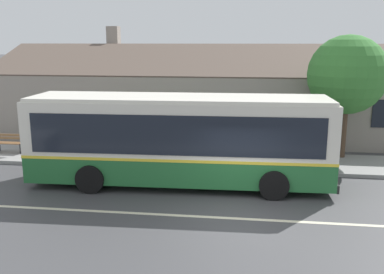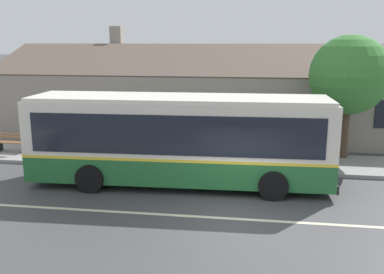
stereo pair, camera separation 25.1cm
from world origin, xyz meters
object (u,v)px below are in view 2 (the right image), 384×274
object	(u,v)px
bench_by_building	(11,143)
bench_down_street	(90,147)
street_tree_primary	(350,77)
transit_bus	(179,138)

from	to	relation	value
bench_by_building	bench_down_street	size ratio (longest dim) A/B	0.91
bench_by_building	street_tree_primary	world-z (taller)	street_tree_primary
transit_bus	street_tree_primary	xyz separation A→B (m)	(6.64, 4.16, 1.92)
street_tree_primary	transit_bus	bearing A→B (deg)	-147.92
bench_by_building	street_tree_primary	size ratio (longest dim) A/B	0.29
street_tree_primary	bench_down_street	bearing A→B (deg)	-173.04
transit_bus	bench_down_street	size ratio (longest dim) A/B	6.20
bench_down_street	street_tree_primary	bearing A→B (deg)	6.96
bench_down_street	street_tree_primary	xyz separation A→B (m)	(11.18, 1.37, 3.10)
transit_bus	street_tree_primary	distance (m)	8.07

